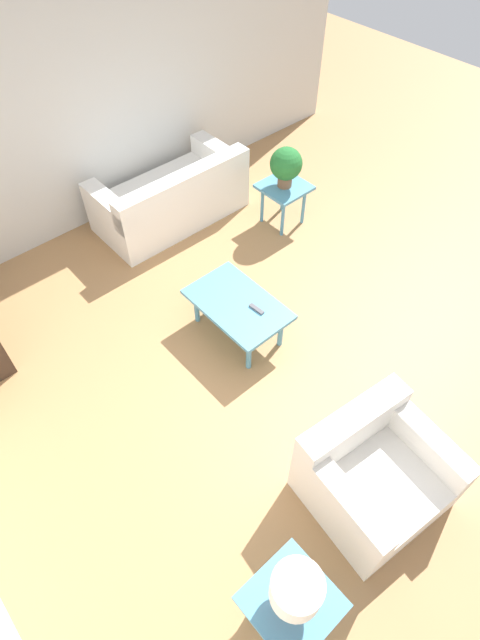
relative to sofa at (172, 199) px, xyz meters
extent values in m
plane|color=#A87A4C|center=(-2.36, 0.38, -0.30)|extent=(14.00, 14.00, 0.00)
cube|color=silver|center=(0.70, 0.38, 1.05)|extent=(0.12, 7.20, 2.70)
cube|color=white|center=(0.05, 0.00, -0.09)|extent=(0.88, 1.76, 0.42)
cube|color=white|center=(-0.29, 0.00, 0.30)|extent=(0.21, 1.75, 0.35)
cube|color=white|center=(0.05, -0.78, 0.24)|extent=(0.88, 0.20, 0.23)
cube|color=white|center=(0.05, 0.78, 0.24)|extent=(0.88, 0.20, 0.23)
cube|color=silver|center=(-3.76, 0.91, -0.09)|extent=(0.98, 1.04, 0.41)
cube|color=silver|center=(-3.43, 0.87, 0.29)|extent=(0.31, 0.96, 0.35)
cube|color=silver|center=(-3.72, 1.30, 0.23)|extent=(0.88, 0.26, 0.22)
cube|color=silver|center=(-3.81, 0.52, 0.23)|extent=(0.88, 0.26, 0.22)
cube|color=teal|center=(-1.85, 0.60, 0.11)|extent=(0.97, 0.61, 0.04)
cylinder|color=teal|center=(-2.24, 0.39, -0.10)|extent=(0.05, 0.05, 0.39)
cylinder|color=teal|center=(-1.47, 0.39, -0.10)|extent=(0.05, 0.05, 0.39)
cylinder|color=teal|center=(-2.24, 0.80, -0.10)|extent=(0.05, 0.05, 0.39)
cylinder|color=teal|center=(-1.47, 0.80, -0.10)|extent=(0.05, 0.05, 0.39)
cube|color=teal|center=(-0.91, -0.94, 0.20)|extent=(0.51, 0.51, 0.04)
cylinder|color=teal|center=(-1.08, -1.12, -0.06)|extent=(0.04, 0.04, 0.48)
cylinder|color=teal|center=(-0.74, -1.12, -0.06)|extent=(0.04, 0.04, 0.48)
cylinder|color=teal|center=(-1.08, -0.77, -0.06)|extent=(0.04, 0.04, 0.48)
cylinder|color=teal|center=(-0.74, -0.77, -0.06)|extent=(0.04, 0.04, 0.48)
cube|color=teal|center=(-3.93, 1.99, 0.20)|extent=(0.51, 0.51, 0.04)
cylinder|color=teal|center=(-4.10, 1.82, -0.06)|extent=(0.04, 0.04, 0.48)
cylinder|color=teal|center=(-3.76, 1.82, -0.06)|extent=(0.04, 0.04, 0.48)
cylinder|color=teal|center=(-3.76, 2.16, -0.06)|extent=(0.04, 0.04, 0.48)
cylinder|color=brown|center=(-0.91, -0.94, 0.28)|extent=(0.16, 0.16, 0.13)
sphere|color=#236B2D|center=(-0.91, -0.94, 0.50)|extent=(0.36, 0.36, 0.36)
cylinder|color=red|center=(-3.93, 1.99, 0.31)|extent=(0.15, 0.15, 0.18)
cylinder|color=white|center=(-3.93, 1.99, 0.52)|extent=(0.30, 0.30, 0.23)
cube|color=#4C4C51|center=(-2.03, 0.52, 0.14)|extent=(0.16, 0.05, 0.02)
camera|label=1|loc=(-4.21, 2.65, 3.56)|focal=28.00mm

